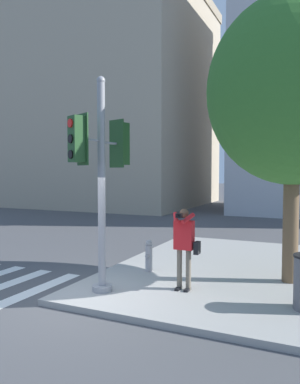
{
  "coord_description": "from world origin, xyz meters",
  "views": [
    {
      "loc": [
        4.49,
        -6.09,
        2.6
      ],
      "look_at": [
        1.3,
        0.82,
        2.2
      ],
      "focal_mm": 35.0,
      "sensor_mm": 36.0,
      "label": 1
    }
  ],
  "objects_px": {
    "person_photographer": "(185,241)",
    "street_tree": "(293,91)",
    "fire_hydrant": "(149,256)",
    "traffic_signal_pole": "(101,167)"
  },
  "relations": [
    {
      "from": "traffic_signal_pole",
      "to": "street_tree",
      "type": "xyz_separation_m",
      "value": [
        3.53,
        2.32,
        1.69
      ]
    },
    {
      "from": "street_tree",
      "to": "person_photographer",
      "type": "bearing_deg",
      "value": -142.0
    },
    {
      "from": "person_photographer",
      "to": "fire_hydrant",
      "type": "height_order",
      "value": "person_photographer"
    },
    {
      "from": "person_photographer",
      "to": "street_tree",
      "type": "distance_m",
      "value": 4.1
    },
    {
      "from": "person_photographer",
      "to": "street_tree",
      "type": "bearing_deg",
      "value": 38.0
    },
    {
      "from": "fire_hydrant",
      "to": "traffic_signal_pole",
      "type": "bearing_deg",
      "value": -98.09
    },
    {
      "from": "street_tree",
      "to": "fire_hydrant",
      "type": "xyz_separation_m",
      "value": [
        -3.28,
        -0.52,
        -3.88
      ]
    },
    {
      "from": "person_photographer",
      "to": "fire_hydrant",
      "type": "relative_size",
      "value": 2.18
    },
    {
      "from": "person_photographer",
      "to": "fire_hydrant",
      "type": "distance_m",
      "value": 1.77
    },
    {
      "from": "traffic_signal_pole",
      "to": "fire_hydrant",
      "type": "bearing_deg",
      "value": 81.91
    }
  ]
}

